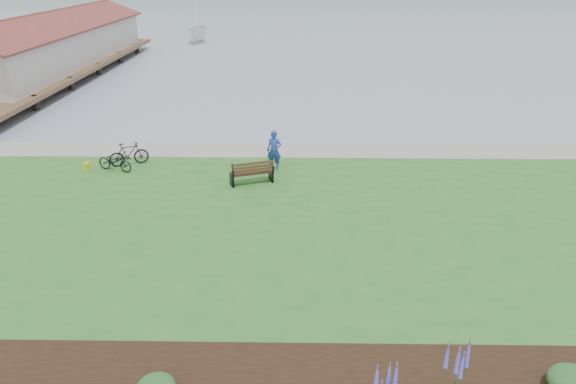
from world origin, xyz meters
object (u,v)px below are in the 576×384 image
person (274,147)px  bicycle_a (115,161)px  park_bench (252,172)px  sailboat (198,42)px

person → bicycle_a: person is taller
park_bench → sailboat: sailboat is taller
park_bench → person: size_ratio=0.89×
person → sailboat: bearing=114.8°
person → sailboat: size_ratio=0.09×
park_bench → person: person is taller
park_bench → bicycle_a: (-6.41, 1.44, -0.09)m
person → sailboat: (-11.38, 44.35, -1.49)m
bicycle_a → sailboat: sailboat is taller
park_bench → sailboat: size_ratio=0.08×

